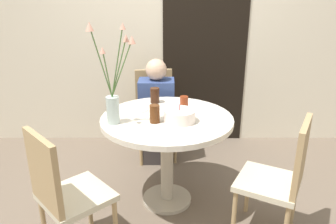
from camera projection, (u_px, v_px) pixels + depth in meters
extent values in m
plane|color=#6B5B4C|center=(168.00, 200.00, 2.73)|extent=(16.00, 16.00, 0.00)
cube|color=beige|center=(168.00, 25.00, 3.45)|extent=(8.00, 0.05, 2.60)
cube|color=black|center=(206.00, 52.00, 3.52)|extent=(0.90, 0.01, 2.05)
cylinder|color=silver|center=(168.00, 119.00, 2.48)|extent=(1.00, 1.00, 0.04)
cylinder|color=#B7AD99|center=(168.00, 161.00, 2.60)|extent=(0.10, 0.10, 0.68)
cylinder|color=#B7AD99|center=(168.00, 198.00, 2.73)|extent=(0.40, 0.40, 0.03)
cube|color=beige|center=(157.00, 120.00, 3.32)|extent=(0.45, 0.45, 0.04)
cube|color=tan|center=(155.00, 91.00, 3.40)|extent=(0.38, 0.09, 0.46)
cylinder|color=tan|center=(142.00, 147.00, 3.22)|extent=(0.03, 0.03, 0.39)
cylinder|color=tan|center=(176.00, 145.00, 3.26)|extent=(0.03, 0.03, 0.39)
cylinder|color=tan|center=(140.00, 133.00, 3.53)|extent=(0.03, 0.03, 0.39)
cylinder|color=tan|center=(171.00, 132.00, 3.58)|extent=(0.03, 0.03, 0.39)
cube|color=beige|center=(77.00, 196.00, 2.09)|extent=(0.57, 0.57, 0.04)
cube|color=tan|center=(44.00, 172.00, 1.89)|extent=(0.28, 0.30, 0.46)
cylinder|color=tan|center=(90.00, 202.00, 2.39)|extent=(0.03, 0.03, 0.39)
cylinder|color=tan|center=(45.00, 223.00, 2.18)|extent=(0.03, 0.03, 0.39)
cube|color=beige|center=(269.00, 183.00, 2.24)|extent=(0.54, 0.54, 0.04)
cube|color=tan|center=(302.00, 156.00, 2.07)|extent=(0.21, 0.35, 0.46)
cylinder|color=tan|center=(249.00, 190.00, 2.53)|extent=(0.03, 0.03, 0.39)
cylinder|color=tan|center=(235.00, 215.00, 2.25)|extent=(0.03, 0.03, 0.39)
cylinder|color=tan|center=(295.00, 203.00, 2.38)|extent=(0.03, 0.03, 0.39)
cylinder|color=white|center=(181.00, 116.00, 2.37)|extent=(0.23, 0.23, 0.09)
cylinder|color=#E54C4C|center=(181.00, 107.00, 2.35)|extent=(0.01, 0.01, 0.04)
cylinder|color=#B2C6C1|center=(114.00, 110.00, 2.33)|extent=(0.09, 0.09, 0.20)
cylinder|color=#4C7538|center=(120.00, 68.00, 2.21)|extent=(0.13, 0.03, 0.41)
cone|color=#E0997F|center=(127.00, 38.00, 2.13)|extent=(0.05, 0.05, 0.05)
cylinder|color=#4C7538|center=(118.00, 63.00, 2.18)|extent=(0.11, 0.07, 0.49)
cone|color=#E0997F|center=(124.00, 26.00, 2.07)|extent=(0.04, 0.04, 0.04)
cylinder|color=#4C7538|center=(103.00, 63.00, 2.18)|extent=(0.11, 0.08, 0.49)
cone|color=#E0997F|center=(91.00, 26.00, 2.06)|extent=(0.05, 0.05, 0.06)
cylinder|color=#4C7538|center=(123.00, 69.00, 2.24)|extent=(0.16, 0.03, 0.40)
cone|color=#E0997F|center=(133.00, 40.00, 2.18)|extent=(0.05, 0.05, 0.06)
cylinder|color=#4C7538|center=(109.00, 75.00, 2.18)|extent=(0.03, 0.12, 0.35)
cone|color=#E0997F|center=(104.00, 50.00, 2.07)|extent=(0.04, 0.04, 0.04)
cylinder|color=white|center=(138.00, 109.00, 2.62)|extent=(0.18, 0.18, 0.01)
cylinder|color=#51280F|center=(156.00, 114.00, 2.35)|extent=(0.07, 0.07, 0.13)
cylinder|color=maroon|center=(185.00, 103.00, 2.61)|extent=(0.07, 0.07, 0.11)
cylinder|color=#33190C|center=(156.00, 95.00, 2.77)|extent=(0.08, 0.08, 0.13)
cube|color=#383333|center=(158.00, 141.00, 3.31)|extent=(0.31, 0.24, 0.43)
cube|color=#33477F|center=(158.00, 101.00, 3.17)|extent=(0.34, 0.24, 0.42)
sphere|color=#D1A889|center=(157.00, 70.00, 3.06)|extent=(0.20, 0.20, 0.20)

